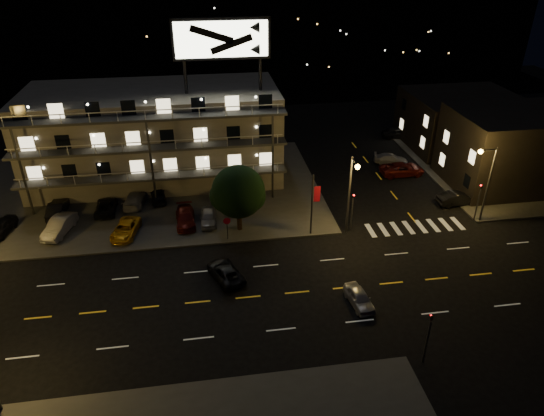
{
  "coord_description": "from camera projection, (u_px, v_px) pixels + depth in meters",
  "views": [
    {
      "loc": [
        -4.66,
        -30.24,
        25.21
      ],
      "look_at": [
        1.16,
        8.0,
        3.49
      ],
      "focal_mm": 32.0,
      "sensor_mm": 36.0,
      "label": 1
    }
  ],
  "objects": [
    {
      "name": "side_car_2",
      "position": [
        391.0,
        159.0,
        61.33
      ],
      "size": [
        4.55,
        2.98,
        1.22
      ],
      "primitive_type": "imported",
      "rotation": [
        0.0,
        0.0,
        1.24
      ],
      "color": "#9C9CA2",
      "rests_on": "ground"
    },
    {
      "name": "streetlight_nc",
      "position": [
        351.0,
        189.0,
        44.54
      ],
      "size": [
        0.44,
        1.92,
        8.0
      ],
      "color": "#2D2D30",
      "rests_on": "ground"
    },
    {
      "name": "side_bldg_back",
      "position": [
        461.0,
        121.0,
        65.37
      ],
      "size": [
        14.06,
        12.0,
        7.0
      ],
      "color": "black",
      "rests_on": "ground"
    },
    {
      "name": "ground",
      "position": [
        273.0,
        295.0,
        39.02
      ],
      "size": [
        140.0,
        140.0,
        0.0
      ],
      "primitive_type": "plane",
      "color": "black",
      "rests_on": "ground"
    },
    {
      "name": "signal_ne",
      "position": [
        479.0,
        198.0,
        47.97
      ],
      "size": [
        0.27,
        0.2,
        4.6
      ],
      "color": "#2D2D30",
      "rests_on": "ground"
    },
    {
      "name": "lot_car_6",
      "position": [
        106.0,
        206.0,
        50.22
      ],
      "size": [
        2.12,
        4.44,
        1.22
      ],
      "primitive_type": "imported",
      "rotation": [
        0.0,
        0.0,
        3.16
      ],
      "color": "black",
      "rests_on": "curb_nw"
    },
    {
      "name": "road_car_west",
      "position": [
        225.0,
        272.0,
        40.66
      ],
      "size": [
        3.5,
        4.85,
        1.23
      ],
      "primitive_type": "imported",
      "rotation": [
        0.0,
        0.0,
        3.51
      ],
      "color": "black",
      "rests_on": "ground"
    },
    {
      "name": "motel",
      "position": [
        156.0,
        134.0,
        55.69
      ],
      "size": [
        28.0,
        13.8,
        18.1
      ],
      "color": "gray",
      "rests_on": "ground"
    },
    {
      "name": "lot_car_0",
      "position": [
        1.0,
        227.0,
        46.54
      ],
      "size": [
        2.38,
        4.23,
        1.36
      ],
      "primitive_type": "imported",
      "rotation": [
        0.0,
        0.0,
        -0.21
      ],
      "color": "black",
      "rests_on": "curb_nw"
    },
    {
      "name": "signal_nw",
      "position": [
        352.0,
        208.0,
        46.26
      ],
      "size": [
        0.2,
        0.27,
        4.6
      ],
      "color": "#2D2D30",
      "rests_on": "ground"
    },
    {
      "name": "side_bldg_front",
      "position": [
        514.0,
        149.0,
        54.66
      ],
      "size": [
        14.06,
        10.0,
        8.5
      ],
      "color": "black",
      "rests_on": "ground"
    },
    {
      "name": "side_car_0",
      "position": [
        457.0,
        198.0,
        51.84
      ],
      "size": [
        4.49,
        1.79,
        1.45
      ],
      "primitive_type": "imported",
      "rotation": [
        0.0,
        0.0,
        1.63
      ],
      "color": "black",
      "rests_on": "ground"
    },
    {
      "name": "side_car_1",
      "position": [
        402.0,
        169.0,
        58.32
      ],
      "size": [
        5.39,
        2.56,
        1.49
      ],
      "primitive_type": "imported",
      "rotation": [
        0.0,
        0.0,
        1.59
      ],
      "color": "#5F130D",
      "rests_on": "ground"
    },
    {
      "name": "road_car_east",
      "position": [
        359.0,
        298.0,
        37.75
      ],
      "size": [
        1.88,
        3.74,
        1.22
      ],
      "primitive_type": "imported",
      "rotation": [
        0.0,
        0.0,
        0.13
      ],
      "color": "#9C9CA2",
      "rests_on": "ground"
    },
    {
      "name": "curb_ne",
      "position": [
        487.0,
        168.0,
        60.15
      ],
      "size": [
        16.0,
        24.0,
        0.15
      ],
      "primitive_type": "cube",
      "color": "#3A3B38",
      "rests_on": "ground"
    },
    {
      "name": "lot_car_8",
      "position": [
        158.0,
        195.0,
        52.33
      ],
      "size": [
        2.06,
        4.0,
        1.3
      ],
      "primitive_type": "imported",
      "rotation": [
        0.0,
        0.0,
        3.28
      ],
      "color": "black",
      "rests_on": "curb_nw"
    },
    {
      "name": "hill_backdrop",
      "position": [
        187.0,
        19.0,
        91.88
      ],
      "size": [
        120.0,
        25.0,
        24.0
      ],
      "color": "black",
      "rests_on": "ground"
    },
    {
      "name": "lot_car_9",
      "position": [
        231.0,
        195.0,
        52.25
      ],
      "size": [
        2.28,
        4.65,
        1.47
      ],
      "primitive_type": "imported",
      "rotation": [
        0.0,
        0.0,
        3.31
      ],
      "color": "#5F130D",
      "rests_on": "curb_nw"
    },
    {
      "name": "lot_car_3",
      "position": [
        185.0,
        218.0,
        48.14
      ],
      "size": [
        2.04,
        4.62,
        1.32
      ],
      "primitive_type": "imported",
      "rotation": [
        0.0,
        0.0,
        0.04
      ],
      "color": "#5F130D",
      "rests_on": "curb_nw"
    },
    {
      "name": "curb_nw",
      "position": [
        123.0,
        193.0,
        54.39
      ],
      "size": [
        44.0,
        24.0,
        0.15
      ],
      "primitive_type": "cube",
      "color": "#3A3B38",
      "rests_on": "ground"
    },
    {
      "name": "lot_car_1",
      "position": [
        59.0,
        226.0,
        46.54
      ],
      "size": [
        2.77,
        4.88,
        1.52
      ],
      "primitive_type": "imported",
      "rotation": [
        0.0,
        0.0,
        -0.27
      ],
      "color": "#9C9CA2",
      "rests_on": "curb_nw"
    },
    {
      "name": "side_car_3",
      "position": [
        398.0,
        133.0,
        69.0
      ],
      "size": [
        4.73,
        2.58,
        1.53
      ],
      "primitive_type": "imported",
      "rotation": [
        0.0,
        0.0,
        1.39
      ],
      "color": "black",
      "rests_on": "ground"
    },
    {
      "name": "tree",
      "position": [
        238.0,
        193.0,
        45.61
      ],
      "size": [
        5.28,
        5.09,
        6.65
      ],
      "color": "black",
      "rests_on": "curb_nw"
    },
    {
      "name": "lot_car_7",
      "position": [
        136.0,
        198.0,
        51.61
      ],
      "size": [
        2.69,
        4.98,
        1.37
      ],
      "primitive_type": "imported",
      "rotation": [
        0.0,
        0.0,
        2.97
      ],
      "color": "#9C9CA2",
      "rests_on": "curb_nw"
    },
    {
      "name": "streetlight_ne",
      "position": [
        487.0,
        177.0,
        46.65
      ],
      "size": [
        1.92,
        0.44,
        8.0
      ],
      "color": "#2D2D30",
      "rests_on": "ground"
    },
    {
      "name": "lot_car_4",
      "position": [
        208.0,
        217.0,
        48.26
      ],
      "size": [
        1.58,
        3.8,
        1.29
      ],
      "primitive_type": "imported",
      "rotation": [
        0.0,
        0.0,
        -0.02
      ],
      "color": "#9C9CA2",
      "rests_on": "curb_nw"
    },
    {
      "name": "signal_sw",
      "position": [
        429.0,
        334.0,
        31.61
      ],
      "size": [
        0.2,
        0.27,
        4.6
      ],
      "color": "#2D2D30",
      "rests_on": "ground"
    },
    {
      "name": "lot_car_2",
      "position": [
        126.0,
        229.0,
        46.31
      ],
      "size": [
        2.86,
        4.74,
        1.23
      ],
      "primitive_type": "imported",
      "rotation": [
        0.0,
        0.0,
        -0.2
      ],
      "color": "#EDA716",
      "rests_on": "curb_nw"
    },
    {
      "name": "banner_north",
      "position": [
        313.0,
        203.0,
        45.25
      ],
      "size": [
        0.83,
        0.16,
        6.4
      ],
      "color": "#2D2D30",
      "rests_on": "ground"
    },
    {
      "name": "lot_car_5",
      "position": [
        57.0,
        209.0,
        49.61
      ],
      "size": [
        1.65,
        4.42,
        1.44
      ],
      "primitive_type": "imported",
      "rotation": [
        0.0,
        0.0,
        3.17
      ],
      "color": "black",
      "rests_on": "curb_nw"
    },
    {
      "name": "stop_sign",
      "position": [
        227.0,
        225.0,
        45.17
      ],
      "size": [
        0.91,
        0.11,
        2.61
      ],
      "color": "#2D2D30",
      "rests_on": "ground"
    }
  ]
}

